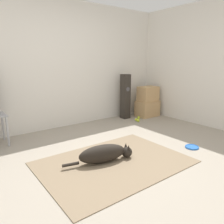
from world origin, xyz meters
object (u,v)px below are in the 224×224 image
Objects in this scene: cardboard_box_lower at (147,109)px; floor_speaker at (125,97)px; tennis_ball_loose_on_carpet at (139,118)px; cardboard_box_upper at (148,94)px; tennis_ball_near_speaker at (136,120)px; tennis_ball_by_boxes at (138,120)px; dog at (105,154)px; frisbee at (192,147)px.

floor_speaker reaches higher than cardboard_box_lower.
floor_speaker is 16.05× the size of tennis_ball_loose_on_carpet.
cardboard_box_lower is 0.69m from floor_speaker.
tennis_ball_loose_on_carpet is (-0.37, -0.07, -0.16)m from cardboard_box_lower.
cardboard_box_upper reaches higher than tennis_ball_near_speaker.
tennis_ball_near_speaker is (0.03, -0.37, -0.50)m from floor_speaker.
cardboard_box_lower reaches higher than tennis_ball_loose_on_carpet.
floor_speaker reaches higher than tennis_ball_near_speaker.
cardboard_box_lower is 0.52× the size of floor_speaker.
tennis_ball_near_speaker is (0.01, 0.08, 0.00)m from tennis_ball_by_boxes.
cardboard_box_upper is 7.30× the size of tennis_ball_near_speaker.
tennis_ball_near_speaker is at bearing 35.56° from dog.
floor_speaker is at bearing 94.32° from tennis_ball_near_speaker.
cardboard_box_upper is 0.83m from tennis_ball_by_boxes.
floor_speaker is at bearing 162.83° from cardboard_box_upper.
floor_speaker is 0.62m from tennis_ball_near_speaker.
cardboard_box_lower is at bearing -145.21° from cardboard_box_upper.
dog is 2.42m from tennis_ball_loose_on_carpet.
dog reaches higher than tennis_ball_near_speaker.
cardboard_box_upper is 7.30× the size of tennis_ball_loose_on_carpet.
tennis_ball_by_boxes is 0.26m from tennis_ball_loose_on_carpet.
cardboard_box_upper is 0.80m from tennis_ball_near_speaker.
dog is 14.93× the size of tennis_ball_loose_on_carpet.
dog is 14.93× the size of tennis_ball_by_boxes.
tennis_ball_by_boxes is (-0.57, -0.27, -0.53)m from cardboard_box_upper.
frisbee is at bearing -116.08° from cardboard_box_lower.
floor_speaker is at bearing 80.25° from frisbee.
frisbee is 2.18m from floor_speaker.
tennis_ball_near_speaker is (1.81, 1.29, -0.10)m from dog.
tennis_ball_near_speaker is at bearing -161.26° from cardboard_box_upper.
dog is at bearing -144.44° from tennis_ball_near_speaker.
cardboard_box_lower is 8.30× the size of tennis_ball_loose_on_carpet.
cardboard_box_lower is at bearing 24.69° from tennis_ball_by_boxes.
dog is 1.80× the size of cardboard_box_lower.
frisbee is at bearing -116.40° from cardboard_box_upper.
tennis_ball_by_boxes and tennis_ball_near_speaker have the same top height.
floor_speaker is at bearing 126.70° from tennis_ball_loose_on_carpet.
tennis_ball_near_speaker is at bearing 79.73° from tennis_ball_by_boxes.
dog is 2.04× the size of cardboard_box_upper.
floor_speaker is at bearing 161.02° from cardboard_box_lower.
tennis_ball_loose_on_carpet is (0.17, 0.10, 0.00)m from tennis_ball_near_speaker.
tennis_ball_loose_on_carpet reaches higher than frisbee.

